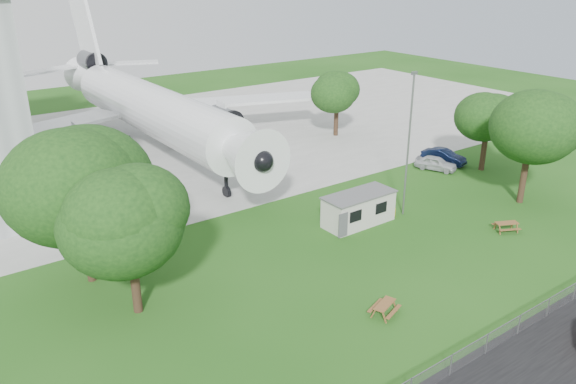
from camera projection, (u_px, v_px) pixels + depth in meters
ground at (386, 272)px, 38.89m from camera, size 160.00×160.00×0.00m
asphalt_strip at (566, 374)px, 29.13m from camera, size 120.00×8.00×0.02m
concrete_apron at (159, 143)px, 67.43m from camera, size 120.00×46.00×0.03m
airliner at (147, 105)px, 62.77m from camera, size 46.36×47.73×17.69m
site_cabin at (359, 209)px, 45.80m from camera, size 6.76×2.74×2.62m
picnic_west at (384, 314)px, 34.14m from camera, size 2.20×2.02×0.76m
picnic_east at (505, 231)px, 44.90m from camera, size 2.27×2.13×0.76m
fence at (507, 340)px, 31.76m from camera, size 58.00×0.04×1.30m
lamp_mast at (408, 147)px, 45.79m from camera, size 0.16×0.16×12.00m
tree_west_big at (78, 181)px, 35.23m from camera, size 9.11×9.11×11.71m
tree_west_small at (128, 222)px, 32.24m from camera, size 7.36×7.36×9.72m
tree_east_front at (531, 130)px, 47.96m from camera, size 8.03×8.03×10.75m
tree_east_back at (488, 116)px, 56.40m from camera, size 6.68×6.68×9.09m
tree_far_apron at (337, 92)px, 68.43m from camera, size 5.86×5.86×8.42m
car_ne_hatch at (436, 163)px, 58.19m from camera, size 3.27×4.59×1.45m
car_ne_sedan at (444, 157)px, 60.06m from camera, size 2.65×4.95×1.55m
car_apron_van at (158, 215)px, 46.21m from camera, size 4.67×2.55×1.28m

